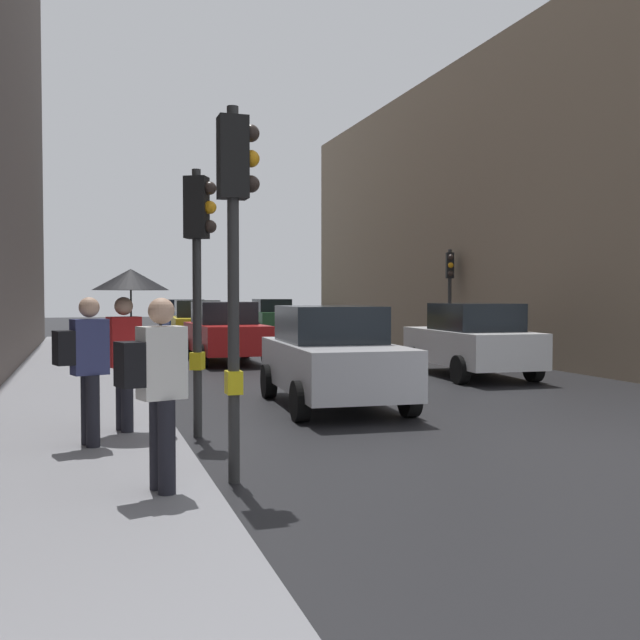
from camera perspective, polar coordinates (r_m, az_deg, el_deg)
The scene contains 15 objects.
ground_plane at distance 10.00m, azimuth 22.59°, elevation -9.45°, with size 120.00×120.00×0.00m, color black.
sidewalk_kerb at distance 13.59m, azimuth -18.77°, elevation -6.07°, with size 2.77×40.00×0.16m, color gray.
building_facade_right at distance 29.05m, azimuth 19.78°, elevation 7.50°, with size 12.00×25.91×9.64m, color gray.
traffic_light_near_left at distance 7.60m, azimuth -6.64°, elevation 7.40°, with size 0.43×0.24×3.88m.
traffic_light_mid_street at distance 24.12m, azimuth 10.13°, elevation 2.93°, with size 0.33×0.45×3.44m.
traffic_light_near_right at distance 10.11m, azimuth -9.49°, elevation 5.20°, with size 0.45×0.35×3.67m.
car_white_compact at distance 17.77m, azimuth 11.77°, elevation -1.56°, with size 2.21×4.30×1.76m.
car_green_estate at distance 36.99m, azimuth -3.87°, elevation 0.28°, with size 2.05×4.21×1.76m.
car_yellow_taxi at distance 28.07m, azimuth -9.59°, elevation -0.27°, with size 2.26×4.32×1.76m.
car_red_sedan at distance 21.38m, azimuth -7.44°, elevation -0.95°, with size 2.09×4.24×1.76m.
car_blue_van at distance 33.82m, azimuth -10.57°, elevation 0.10°, with size 2.04×4.21×1.76m.
car_silver_hatchback at distance 12.80m, azimuth 0.97°, elevation -2.87°, with size 2.22×4.30×1.76m.
pedestrian_with_umbrella at distance 9.92m, azimuth -14.74°, elevation 1.24°, with size 1.00×1.00×2.14m.
pedestrian_with_grey_backpack at distance 9.06m, azimuth -17.85°, elevation -3.15°, with size 0.65×0.43×1.77m.
pedestrian_with_black_backpack at distance 6.77m, azimuth -12.63°, elevation -4.79°, with size 0.65×0.43×1.77m.
Camera 1 is at (-6.38, -7.45, 1.95)m, focal length 40.89 mm.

